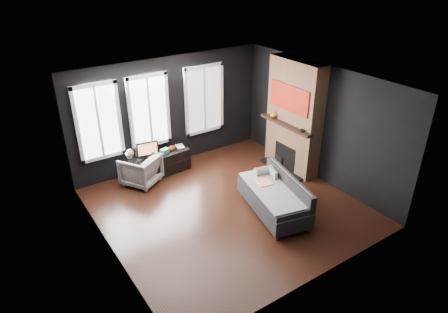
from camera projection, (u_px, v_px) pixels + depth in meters
floor at (228, 207)px, 8.43m from camera, size 5.00×5.00×0.00m
ceiling at (229, 83)px, 7.20m from camera, size 5.00×5.00×0.00m
wall_back at (170, 112)px, 9.66m from camera, size 5.00×0.02×2.70m
wall_left at (104, 187)px, 6.57m from camera, size 0.02×5.00×2.70m
wall_right at (319, 123)px, 9.06m from camera, size 0.02×5.00×2.70m
windows at (150, 74)px, 8.94m from camera, size 4.00×0.16×1.76m
fireplace at (294, 117)px, 9.40m from camera, size 0.70×1.62×2.70m
sofa at (273, 195)px, 8.12m from camera, size 1.31×2.00×0.79m
stripe_pillow at (273, 176)px, 8.47m from camera, size 0.14×0.31×0.30m
armchair at (141, 168)px, 9.15m from camera, size 1.01×0.99×0.77m
media_console at (158, 164)px, 9.56m from camera, size 1.59×0.60×0.54m
monitor at (147, 149)px, 9.20m from camera, size 0.53×0.20×0.46m
desk_fan at (130, 156)px, 9.02m from camera, size 0.30×0.30×0.33m
mug at (172, 148)px, 9.63m from camera, size 0.15×0.13×0.13m
book at (176, 143)px, 9.73m from camera, size 0.18×0.05×0.25m
storage_box at (165, 151)px, 9.48m from camera, size 0.23×0.19×0.11m
mantel_vase at (274, 114)px, 9.62m from camera, size 0.19×0.20×0.17m
mantel_clock at (302, 131)px, 8.92m from camera, size 0.15×0.15×0.04m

